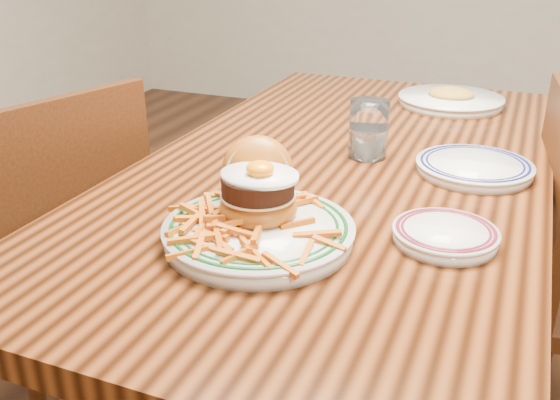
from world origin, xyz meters
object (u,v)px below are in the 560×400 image
at_px(chair_left, 58,251).
at_px(main_plate, 258,214).
at_px(table, 344,198).
at_px(side_plate, 445,234).

distance_m(chair_left, main_plate, 0.76).
distance_m(table, chair_left, 0.73).
bearing_deg(main_plate, chair_left, 137.00).
distance_m(chair_left, side_plate, 0.99).
height_order(main_plate, side_plate, main_plate).
relative_size(table, chair_left, 1.79).
bearing_deg(side_plate, main_plate, -151.28).
xyz_separation_m(main_plate, side_plate, (0.29, 0.10, -0.03)).
relative_size(chair_left, main_plate, 2.67).
xyz_separation_m(chair_left, main_plate, (0.65, -0.22, 0.31)).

